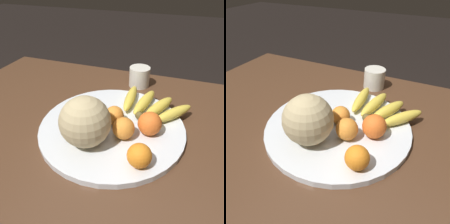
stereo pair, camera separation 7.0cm
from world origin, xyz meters
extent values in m
plane|color=black|center=(0.00, 0.00, 0.00)|extent=(12.00, 12.00, 0.00)
cube|color=#4C301E|center=(0.00, 0.00, 0.70)|extent=(1.30, 0.88, 0.04)
cube|color=#4C301E|center=(0.57, -0.35, 0.34)|extent=(0.07, 0.07, 0.68)
cylinder|color=silver|center=(-0.07, 0.04, 0.73)|extent=(0.48, 0.48, 0.02)
torus|color=navy|center=(-0.07, 0.04, 0.73)|extent=(0.48, 0.48, 0.01)
sphere|color=tan|center=(-0.03, 0.14, 0.81)|extent=(0.15, 0.15, 0.15)
sphere|color=brown|center=(-0.15, -0.02, 0.76)|extent=(0.03, 0.03, 0.03)
ellipsoid|color=gold|center=(-0.26, -0.07, 0.76)|extent=(0.13, 0.15, 0.04)
ellipsoid|color=gold|center=(-0.20, -0.09, 0.76)|extent=(0.10, 0.17, 0.04)
ellipsoid|color=gold|center=(-0.15, -0.11, 0.76)|extent=(0.07, 0.18, 0.04)
ellipsoid|color=gold|center=(-0.09, -0.12, 0.76)|extent=(0.05, 0.18, 0.04)
sphere|color=orange|center=(-0.12, 0.08, 0.77)|extent=(0.07, 0.07, 0.07)
sphere|color=orange|center=(-0.20, 0.18, 0.77)|extent=(0.07, 0.07, 0.07)
sphere|color=orange|center=(-0.19, 0.04, 0.78)|extent=(0.07, 0.07, 0.07)
sphere|color=orange|center=(-0.08, 0.03, 0.77)|extent=(0.06, 0.06, 0.06)
cylinder|color=beige|center=(-0.08, -0.30, 0.76)|extent=(0.09, 0.09, 0.09)
torus|color=beige|center=(-0.05, -0.34, 0.77)|extent=(0.05, 0.06, 0.06)
camera|label=1|loc=(-0.26, 0.58, 1.18)|focal=35.00mm
camera|label=2|loc=(-0.33, 0.55, 1.18)|focal=35.00mm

